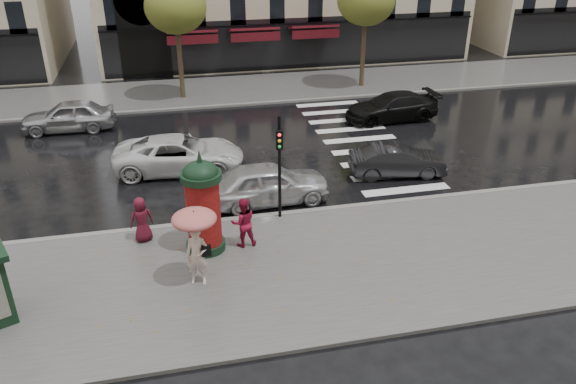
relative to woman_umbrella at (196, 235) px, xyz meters
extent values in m
plane|color=black|center=(2.55, 0.58, -1.74)|extent=(160.00, 160.00, 0.00)
cube|color=#474744|center=(2.55, 0.08, -1.68)|extent=(90.00, 7.00, 0.12)
cube|color=#474744|center=(2.55, 19.58, -1.68)|extent=(90.00, 6.00, 0.12)
cube|color=slate|center=(2.55, 3.58, -1.67)|extent=(90.00, 0.25, 0.14)
cube|color=slate|center=(2.55, 16.58, -1.67)|extent=(90.00, 0.25, 0.14)
cube|color=silver|center=(8.55, 10.18, -1.74)|extent=(3.60, 11.75, 0.01)
cylinder|color=#38281C|center=(0.55, 18.58, 0.86)|extent=(0.28, 0.28, 5.20)
ellipsoid|color=#496821|center=(0.55, 18.58, 3.46)|extent=(3.40, 3.40, 2.89)
cylinder|color=#38281C|center=(11.55, 18.58, 0.86)|extent=(0.28, 0.28, 5.20)
ellipsoid|color=#496821|center=(11.55, 18.58, 3.46)|extent=(3.40, 3.40, 2.89)
imported|color=beige|center=(0.00, 0.00, -0.70)|extent=(0.76, 0.60, 1.85)
cylinder|color=black|center=(0.00, 0.00, -0.08)|extent=(0.02, 0.02, 1.17)
ellipsoid|color=#BA2253|center=(0.00, 0.00, 0.53)|extent=(1.28, 1.28, 0.45)
cone|color=black|center=(0.00, 0.00, 0.79)|extent=(0.04, 0.04, 0.10)
cube|color=black|center=(0.27, -0.07, -0.52)|extent=(0.27, 0.12, 0.35)
imported|color=maroon|center=(1.61, 1.77, -0.78)|extent=(0.86, 0.68, 1.70)
imported|color=#50101E|center=(-1.62, 2.79, -0.84)|extent=(0.87, 0.69, 1.57)
cylinder|color=black|center=(0.37, 1.82, -1.49)|extent=(1.26, 1.26, 0.27)
cylinder|color=maroon|center=(0.37, 1.82, -0.23)|extent=(1.08, 1.08, 2.25)
cylinder|color=black|center=(0.37, 1.82, 0.98)|extent=(1.29, 1.29, 0.22)
ellipsoid|color=black|center=(0.37, 1.82, 1.07)|extent=(1.11, 1.11, 0.78)
cone|color=black|center=(0.37, 1.82, 1.65)|extent=(0.18, 0.18, 0.40)
cylinder|color=black|center=(3.16, 3.38, 0.27)|extent=(0.11, 0.11, 3.79)
cube|color=black|center=(3.12, 3.18, 1.41)|extent=(0.27, 0.21, 0.66)
imported|color=silver|center=(3.00, 4.78, -0.95)|extent=(4.73, 2.11, 1.58)
imported|color=black|center=(8.71, 5.99, -1.09)|extent=(4.12, 1.91, 1.31)
imported|color=silver|center=(-0.13, 8.45, -0.99)|extent=(5.65, 3.05, 1.51)
imported|color=black|center=(11.07, 12.49, -1.03)|extent=(5.03, 2.26, 1.43)
imported|color=#ACACB1|center=(-5.31, 14.56, -0.98)|extent=(4.53, 1.90, 1.53)
camera|label=1|loc=(-0.42, -13.90, 8.33)|focal=35.00mm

